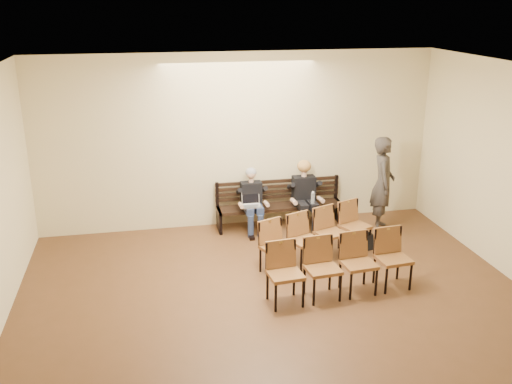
{
  "coord_description": "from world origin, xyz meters",
  "views": [
    {
      "loc": [
        -1.9,
        -5.93,
        4.46
      ],
      "look_at": [
        0.16,
        4.05,
        0.98
      ],
      "focal_mm": 40.0,
      "sensor_mm": 36.0,
      "label": 1
    }
  ],
  "objects_px": {
    "bench": "(280,215)",
    "chair_row_back": "(341,267)",
    "seated_man": "(252,202)",
    "bag": "(360,241)",
    "chair_row_front": "(318,237)",
    "passerby": "(383,177)",
    "water_bottle": "(313,204)",
    "seated_woman": "(305,196)",
    "laptop": "(252,206)"
  },
  "relations": [
    {
      "from": "seated_man",
      "to": "bag",
      "type": "relative_size",
      "value": 2.92
    },
    {
      "from": "bench",
      "to": "seated_woman",
      "type": "height_order",
      "value": "seated_woman"
    },
    {
      "from": "chair_row_front",
      "to": "chair_row_back",
      "type": "relative_size",
      "value": 0.96
    },
    {
      "from": "seated_man",
      "to": "bench",
      "type": "bearing_deg",
      "value": 11.21
    },
    {
      "from": "seated_woman",
      "to": "chair_row_front",
      "type": "distance_m",
      "value": 1.65
    },
    {
      "from": "bag",
      "to": "chair_row_back",
      "type": "distance_m",
      "value": 1.85
    },
    {
      "from": "bag",
      "to": "chair_row_front",
      "type": "xyz_separation_m",
      "value": [
        -0.92,
        -0.31,
        0.31
      ]
    },
    {
      "from": "seated_man",
      "to": "passerby",
      "type": "relative_size",
      "value": 0.56
    },
    {
      "from": "seated_woman",
      "to": "chair_row_front",
      "type": "bearing_deg",
      "value": -98.11
    },
    {
      "from": "bench",
      "to": "seated_woman",
      "type": "bearing_deg",
      "value": -13.92
    },
    {
      "from": "seated_woman",
      "to": "chair_row_back",
      "type": "xyz_separation_m",
      "value": [
        -0.25,
        -2.87,
        -0.17
      ]
    },
    {
      "from": "seated_man",
      "to": "chair_row_front",
      "type": "relative_size",
      "value": 0.55
    },
    {
      "from": "seated_man",
      "to": "passerby",
      "type": "xyz_separation_m",
      "value": [
        2.57,
        -0.41,
        0.48
      ]
    },
    {
      "from": "water_bottle",
      "to": "chair_row_front",
      "type": "bearing_deg",
      "value": -103.1
    },
    {
      "from": "seated_man",
      "to": "chair_row_front",
      "type": "height_order",
      "value": "seated_man"
    },
    {
      "from": "seated_woman",
      "to": "chair_row_front",
      "type": "relative_size",
      "value": 0.58
    },
    {
      "from": "bag",
      "to": "laptop",
      "type": "bearing_deg",
      "value": 148.38
    },
    {
      "from": "passerby",
      "to": "seated_man",
      "type": "bearing_deg",
      "value": 100.21
    },
    {
      "from": "seated_woman",
      "to": "bench",
      "type": "bearing_deg",
      "value": 166.08
    },
    {
      "from": "bag",
      "to": "chair_row_back",
      "type": "height_order",
      "value": "chair_row_back"
    },
    {
      "from": "bench",
      "to": "chair_row_back",
      "type": "xyz_separation_m",
      "value": [
        0.23,
        -2.99,
        0.26
      ]
    },
    {
      "from": "chair_row_back",
      "to": "seated_woman",
      "type": "bearing_deg",
      "value": 79.69
    },
    {
      "from": "water_bottle",
      "to": "bag",
      "type": "relative_size",
      "value": 0.6
    },
    {
      "from": "bench",
      "to": "chair_row_back",
      "type": "relative_size",
      "value": 1.11
    },
    {
      "from": "seated_man",
      "to": "water_bottle",
      "type": "distance_m",
      "value": 1.2
    },
    {
      "from": "bench",
      "to": "passerby",
      "type": "bearing_deg",
      "value": -15.03
    },
    {
      "from": "laptop",
      "to": "passerby",
      "type": "distance_m",
      "value": 2.67
    },
    {
      "from": "seated_woman",
      "to": "passerby",
      "type": "xyz_separation_m",
      "value": [
        1.48,
        -0.41,
        0.45
      ]
    },
    {
      "from": "laptop",
      "to": "bag",
      "type": "xyz_separation_m",
      "value": [
        1.82,
        -1.12,
        -0.43
      ]
    },
    {
      "from": "seated_man",
      "to": "chair_row_front",
      "type": "xyz_separation_m",
      "value": [
        0.86,
        -1.62,
        -0.15
      ]
    },
    {
      "from": "bench",
      "to": "laptop",
      "type": "height_order",
      "value": "laptop"
    },
    {
      "from": "bench",
      "to": "water_bottle",
      "type": "xyz_separation_m",
      "value": [
        0.57,
        -0.39,
        0.35
      ]
    },
    {
      "from": "chair_row_front",
      "to": "bag",
      "type": "bearing_deg",
      "value": -2.85
    },
    {
      "from": "laptop",
      "to": "passerby",
      "type": "relative_size",
      "value": 0.16
    },
    {
      "from": "seated_man",
      "to": "chair_row_back",
      "type": "relative_size",
      "value": 0.52
    },
    {
      "from": "seated_man",
      "to": "seated_woman",
      "type": "bearing_deg",
      "value": 0.0
    },
    {
      "from": "passerby",
      "to": "bag",
      "type": "bearing_deg",
      "value": 157.88
    },
    {
      "from": "bench",
      "to": "chair_row_front",
      "type": "relative_size",
      "value": 1.16
    },
    {
      "from": "seated_woman",
      "to": "bag",
      "type": "relative_size",
      "value": 3.09
    },
    {
      "from": "bench",
      "to": "bag",
      "type": "xyz_separation_m",
      "value": [
        1.18,
        -1.43,
        -0.07
      ]
    },
    {
      "from": "seated_woman",
      "to": "chair_row_back",
      "type": "distance_m",
      "value": 2.88
    },
    {
      "from": "water_bottle",
      "to": "chair_row_back",
      "type": "distance_m",
      "value": 2.62
    },
    {
      "from": "seated_woman",
      "to": "chair_row_front",
      "type": "xyz_separation_m",
      "value": [
        -0.23,
        -1.62,
        -0.19
      ]
    },
    {
      "from": "chair_row_front",
      "to": "passerby",
      "type": "bearing_deg",
      "value": 13.77
    },
    {
      "from": "passerby",
      "to": "chair_row_front",
      "type": "bearing_deg",
      "value": 144.42
    },
    {
      "from": "bag",
      "to": "water_bottle",
      "type": "bearing_deg",
      "value": 120.58
    },
    {
      "from": "bench",
      "to": "water_bottle",
      "type": "height_order",
      "value": "water_bottle"
    },
    {
      "from": "bench",
      "to": "chair_row_back",
      "type": "bearing_deg",
      "value": -85.5
    },
    {
      "from": "bench",
      "to": "chair_row_back",
      "type": "distance_m",
      "value": 3.01
    },
    {
      "from": "seated_woman",
      "to": "seated_man",
      "type": "bearing_deg",
      "value": 180.0
    }
  ]
}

